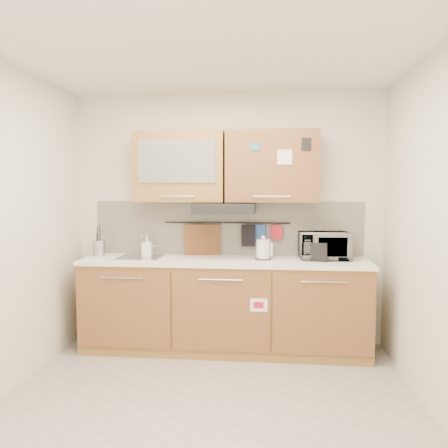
# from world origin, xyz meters

# --- Properties ---
(floor) EXTENTS (3.20, 3.20, 0.00)m
(floor) POSITION_xyz_m (0.00, 0.00, 0.00)
(floor) COLOR #9E9993
(floor) RESTS_ON ground
(ceiling) EXTENTS (3.20, 3.20, 0.00)m
(ceiling) POSITION_xyz_m (0.00, 0.00, 2.60)
(ceiling) COLOR white
(ceiling) RESTS_ON wall_back
(wall_back) EXTENTS (3.20, 0.00, 3.20)m
(wall_back) POSITION_xyz_m (0.00, 1.50, 1.30)
(wall_back) COLOR silver
(wall_back) RESTS_ON ground
(wall_right) EXTENTS (0.00, 3.00, 3.00)m
(wall_right) POSITION_xyz_m (1.60, 0.00, 1.30)
(wall_right) COLOR silver
(wall_right) RESTS_ON ground
(base_cabinet) EXTENTS (2.80, 0.64, 0.88)m
(base_cabinet) POSITION_xyz_m (0.00, 1.19, 0.41)
(base_cabinet) COLOR #AD803D
(base_cabinet) RESTS_ON floor
(countertop) EXTENTS (2.82, 0.62, 0.04)m
(countertop) POSITION_xyz_m (0.00, 1.19, 0.90)
(countertop) COLOR white
(countertop) RESTS_ON base_cabinet
(backsplash) EXTENTS (2.80, 0.02, 0.56)m
(backsplash) POSITION_xyz_m (0.00, 1.49, 1.20)
(backsplash) COLOR silver
(backsplash) RESTS_ON countertop
(upper_cabinets) EXTENTS (1.82, 0.37, 0.70)m
(upper_cabinets) POSITION_xyz_m (-0.00, 1.32, 1.83)
(upper_cabinets) COLOR #AD803D
(upper_cabinets) RESTS_ON wall_back
(range_hood) EXTENTS (0.60, 0.46, 0.10)m
(range_hood) POSITION_xyz_m (0.00, 1.25, 1.42)
(range_hood) COLOR black
(range_hood) RESTS_ON upper_cabinets
(sink) EXTENTS (0.42, 0.40, 0.26)m
(sink) POSITION_xyz_m (-0.85, 1.21, 0.92)
(sink) COLOR silver
(sink) RESTS_ON countertop
(utensil_rail) EXTENTS (1.30, 0.02, 0.02)m
(utensil_rail) POSITION_xyz_m (0.00, 1.45, 1.26)
(utensil_rail) COLOR black
(utensil_rail) RESTS_ON backsplash
(utensil_crock) EXTENTS (0.17, 0.17, 0.33)m
(utensil_crock) POSITION_xyz_m (-1.30, 1.26, 1.00)
(utensil_crock) COLOR #ABABAF
(utensil_crock) RESTS_ON countertop
(kettle) EXTENTS (0.17, 0.15, 0.24)m
(kettle) POSITION_xyz_m (0.38, 1.21, 1.01)
(kettle) COLOR silver
(kettle) RESTS_ON countertop
(toaster) EXTENTS (0.27, 0.20, 0.18)m
(toaster) POSITION_xyz_m (0.89, 1.18, 1.01)
(toaster) COLOR black
(toaster) RESTS_ON countertop
(microwave) EXTENTS (0.50, 0.36, 0.27)m
(microwave) POSITION_xyz_m (0.98, 1.29, 1.05)
(microwave) COLOR #999999
(microwave) RESTS_ON countertop
(soap_bottle) EXTENTS (0.11, 0.11, 0.22)m
(soap_bottle) POSITION_xyz_m (-0.81, 1.32, 1.03)
(soap_bottle) COLOR #999999
(soap_bottle) RESTS_ON countertop
(cutting_board) EXTENTS (0.37, 0.09, 0.46)m
(cutting_board) POSITION_xyz_m (-0.25, 1.44, 1.01)
(cutting_board) COLOR brown
(cutting_board) RESTS_ON utensil_rail
(oven_mitt) EXTENTS (0.11, 0.07, 0.18)m
(oven_mitt) POSITION_xyz_m (0.35, 1.44, 1.15)
(oven_mitt) COLOR #204B94
(oven_mitt) RESTS_ON utensil_rail
(dark_pouch) EXTENTS (0.14, 0.05, 0.22)m
(dark_pouch) POSITION_xyz_m (0.23, 1.44, 1.13)
(dark_pouch) COLOR black
(dark_pouch) RESTS_ON utensil_rail
(pot_holder) EXTENTS (0.12, 0.06, 0.14)m
(pot_holder) POSITION_xyz_m (0.52, 1.44, 1.17)
(pot_holder) COLOR red
(pot_holder) RESTS_ON utensil_rail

